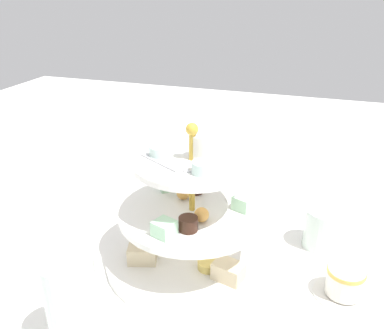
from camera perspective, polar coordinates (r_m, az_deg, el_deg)
ground_plane at (r=0.75m, az=0.00°, el=-13.03°), size 2.40×2.40×0.00m
tiered_serving_stand at (r=0.70m, az=0.05°, el=-7.97°), size 0.30×0.30×0.25m
water_glass_tall_right at (r=0.58m, az=-16.36°, el=-18.21°), size 0.07×0.07×0.14m
water_glass_short_left at (r=0.80m, az=17.64°, el=-8.46°), size 0.06×0.06×0.08m
teacup_with_saucer at (r=0.70m, az=20.50°, el=-15.22°), size 0.09×0.09×0.05m
butter_knife_left at (r=0.90m, az=-16.33°, el=-6.74°), size 0.03×0.17×0.00m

